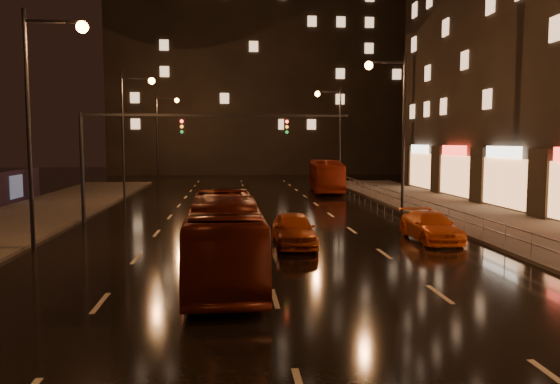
% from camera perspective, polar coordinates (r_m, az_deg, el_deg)
% --- Properties ---
extents(ground, '(140.00, 140.00, 0.00)m').
position_cam_1_polar(ground, '(31.96, -2.88, -3.00)').
color(ground, black).
rests_on(ground, ground).
extents(sidewalk_right, '(7.00, 70.00, 0.15)m').
position_cam_1_polar(sidewalk_right, '(30.76, 23.61, -3.62)').
color(sidewalk_right, '#38332D').
rests_on(sidewalk_right, ground).
extents(building_distant, '(44.00, 16.00, 36.00)m').
position_cam_1_polar(building_distant, '(84.84, -1.63, 14.36)').
color(building_distant, black).
rests_on(building_distant, ground).
extents(traffic_signal, '(15.31, 0.32, 6.20)m').
position_cam_1_polar(traffic_signal, '(31.83, -12.10, 5.41)').
color(traffic_signal, black).
rests_on(traffic_signal, ground).
extents(railing_right, '(0.05, 56.00, 1.00)m').
position_cam_1_polar(railing_right, '(31.96, 15.87, -1.57)').
color(railing_right, '#99999E').
rests_on(railing_right, sidewalk_right).
extents(bus_red, '(2.51, 9.92, 2.75)m').
position_cam_1_polar(bus_red, '(18.63, -5.86, -4.70)').
color(bus_red, '#54180C').
rests_on(bus_red, ground).
extents(bus_curb, '(3.33, 10.65, 2.92)m').
position_cam_1_polar(bus_curb, '(50.42, 4.81, 1.69)').
color(bus_curb, maroon).
rests_on(bus_curb, ground).
extents(taxi_near, '(1.79, 4.39, 1.49)m').
position_cam_1_polar(taxi_near, '(24.07, 1.46, -3.92)').
color(taxi_near, '#C54D12').
rests_on(taxi_near, ground).
extents(taxi_far, '(1.95, 4.64, 1.34)m').
position_cam_1_polar(taxi_far, '(26.37, 15.47, -3.48)').
color(taxi_far, orange).
rests_on(taxi_far, ground).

